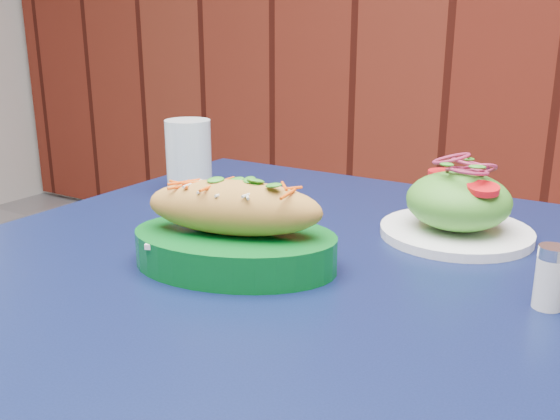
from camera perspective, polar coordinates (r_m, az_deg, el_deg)
The scene contains 5 objects.
cafe_table at distance 0.80m, azimuth 0.87°, elevation -9.74°, with size 0.80×0.80×0.75m.
banh_mi_basket at distance 0.71m, azimuth -4.19°, elevation -1.96°, with size 0.27×0.22×0.11m.
salad_plate at distance 0.84m, azimuth 15.96°, elevation 0.27°, with size 0.20×0.20×0.11m.
water_glass at distance 1.03m, azimuth -8.34°, elevation 4.86°, with size 0.07×0.07×0.12m, color silver.
salt_shaker at distance 0.67m, azimuth 23.46°, elevation -5.68°, with size 0.03×0.03×0.06m.
Camera 1 is at (0.72, 0.58, 1.02)m, focal length 40.00 mm.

